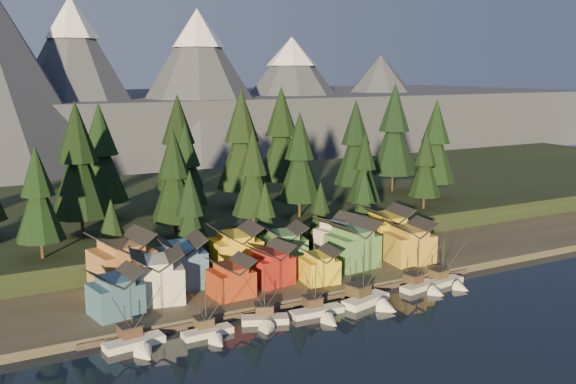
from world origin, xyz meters
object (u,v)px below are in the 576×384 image
boat_2 (265,312)px  boat_5 (423,280)px  boat_0 (136,335)px  house_front_1 (157,274)px  boat_6 (448,276)px  boat_3 (320,306)px  house_back_0 (122,261)px  boat_4 (371,292)px  house_front_0 (115,291)px  house_back_1 (181,260)px  boat_1 (210,326)px

boat_2 → boat_5: boat_5 is taller
boat_5 → boat_0: bearing=169.3°
boat_0 → house_front_1: bearing=56.1°
boat_6 → house_front_1: 57.15m
boat_3 → house_back_0: 38.32m
boat_0 → boat_3: bearing=-10.0°
house_front_1 → boat_5: bearing=-6.2°
boat_3 → boat_4: size_ratio=0.85×
boat_2 → house_front_0: boat_2 is taller
boat_4 → house_back_1: 36.46m
boat_2 → boat_6: boat_2 is taller
house_back_0 → boat_0: bearing=-110.1°
boat_5 → house_front_1: (-48.49, 15.50, 4.30)m
house_front_0 → boat_6: bearing=-21.4°
boat_6 → house_back_0: size_ratio=0.88×
house_front_0 → house_back_0: (4.02, 11.32, 1.69)m
boat_0 → house_back_0: house_back_0 is taller
house_back_1 → house_front_0: bearing=-143.7°
boat_5 → boat_2: bearing=170.7°
boat_0 → house_front_0: size_ratio=1.25×
boat_4 → house_front_0: bearing=146.5°
house_front_0 → house_front_1: (8.23, 3.17, 0.79)m
boat_4 → house_front_0: (-42.97, 13.96, 3.10)m
boat_0 → house_back_0: 24.13m
boat_1 → house_back_0: bearing=105.3°
boat_1 → house_back_1: house_back_1 is taller
boat_4 → house_front_0: boat_4 is taller
boat_0 → boat_6: size_ratio=1.09×
boat_0 → house_front_1: size_ratio=1.07×
boat_6 → house_back_0: house_back_0 is taller
house_back_0 → boat_6: bearing=-32.6°
boat_3 → house_back_1: house_back_1 is taller
boat_6 → house_front_1: (-54.82, 15.53, 4.44)m
house_front_1 → house_back_1: (6.49, 5.55, 0.20)m
boat_0 → boat_5: (56.51, -0.40, -0.03)m
boat_2 → boat_0: bearing=-161.4°
boat_6 → boat_0: bearing=172.4°
boat_3 → boat_0: bearing=178.2°
boat_0 → house_front_0: bearing=85.0°
boat_1 → house_front_0: bearing=129.3°
boat_2 → boat_6: 41.07m
boat_4 → house_back_0: size_ratio=1.08×
boat_3 → boat_4: (10.92, 0.25, 0.69)m
house_front_0 → house_back_0: house_back_0 is taller
boat_1 → house_front_1: (-3.55, 16.52, 4.57)m
boat_4 → house_front_1: bearing=138.3°
boat_2 → boat_6: bearing=22.1°
boat_0 → boat_5: 56.52m
boat_1 → boat_3: boat_3 is taller
boat_0 → house_front_0: boat_0 is taller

